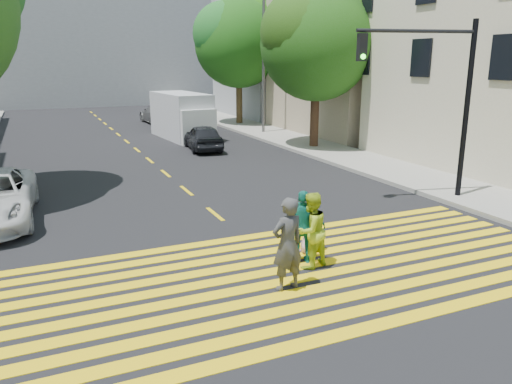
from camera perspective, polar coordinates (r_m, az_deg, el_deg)
ground at (r=9.72m, az=7.33°, el=-12.19°), size 120.00×120.00×0.00m
sidewalk_right at (r=26.27m, az=6.43°, el=5.22°), size 3.00×60.00×0.15m
crosswalk at (r=10.72m, az=3.78°, el=-9.40°), size 13.40×5.30×0.01m
lane_line at (r=30.54m, az=-15.03°, el=6.01°), size 0.12×34.40×0.01m
building_right_tan at (r=32.85m, az=13.25°, el=15.45°), size 10.00×10.00×10.00m
building_right_grey at (r=42.19m, az=3.97°, el=15.56°), size 10.00×10.00×10.00m
backdrop_block at (r=55.58m, az=-19.85°, el=15.59°), size 30.00×8.00×12.00m
tree_right_near at (r=25.75m, az=7.09°, el=17.11°), size 6.36×5.85×8.12m
tree_right_far at (r=35.48m, az=-1.87°, el=17.15°), size 7.15×6.70×8.70m
pedestrian_man at (r=9.74m, az=3.61°, el=-5.98°), size 0.74×0.54×1.89m
pedestrian_woman at (r=10.85m, az=6.27°, el=-4.40°), size 0.97×0.84×1.68m
pedestrian_child at (r=11.74m, az=6.12°, el=-3.99°), size 0.69×0.53×1.26m
pedestrian_extra at (r=11.09m, az=5.44°, el=-4.02°), size 1.05×0.75×1.66m
dark_car_near at (r=25.50m, az=-6.05°, el=6.25°), size 1.98×3.96×1.30m
silver_car at (r=37.07m, az=-11.02°, el=8.79°), size 2.19×4.93×1.41m
dark_car_parked at (r=35.78m, az=-8.18°, el=8.53°), size 1.65×3.75×1.20m
white_van at (r=29.43m, az=-8.35°, el=8.45°), size 2.50×5.66×2.60m
traffic_signal at (r=16.50m, az=20.10°, el=11.26°), size 3.75×1.09×5.61m
street_lamp at (r=30.68m, az=0.56°, el=16.76°), size 2.14×0.61×9.51m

